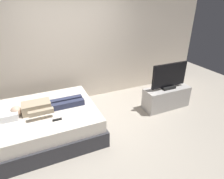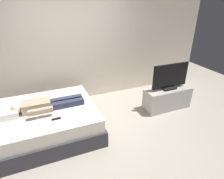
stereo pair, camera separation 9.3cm
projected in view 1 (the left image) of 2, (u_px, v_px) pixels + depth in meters
The scene contains 8 objects.
ground_plane at pixel (96, 133), 3.64m from camera, with size 10.00×10.00×0.00m, color #ADA393.
back_wall at pixel (88, 43), 4.45m from camera, with size 6.40×0.10×2.80m, color beige.
bed at pixel (46, 123), 3.50m from camera, with size 1.91×1.59×0.54m.
pillow at pixel (3, 116), 3.12m from camera, with size 0.48×0.34×0.12m, color white.
person at pixel (44, 106), 3.35m from camera, with size 1.26×0.46×0.18m.
remote at pixel (57, 120), 3.10m from camera, with size 0.15×0.04×0.02m, color black.
tv_stand at pixel (166, 98), 4.42m from camera, with size 1.10×0.40×0.50m, color #B7B2AD.
tv at pixel (169, 77), 4.18m from camera, with size 0.88×0.20×0.59m.
Camera 1 is at (-0.90, -2.77, 2.36)m, focal length 30.10 mm.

